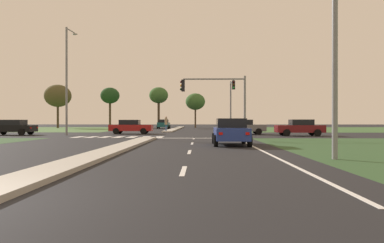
# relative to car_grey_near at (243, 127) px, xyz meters

# --- Properties ---
(ground_plane) EXTENTS (200.00, 200.00, 0.00)m
(ground_plane) POSITION_rel_car_grey_near_xyz_m (-8.42, -1.30, -0.77)
(ground_plane) COLOR black
(grass_verge_far_left) EXTENTS (35.00, 35.00, 0.01)m
(grass_verge_far_left) POSITION_rel_car_grey_near_xyz_m (-33.92, 23.20, -0.77)
(grass_verge_far_left) COLOR #476B38
(grass_verge_far_left) RESTS_ON ground
(grass_verge_far_right) EXTENTS (35.00, 35.00, 0.01)m
(grass_verge_far_right) POSITION_rel_car_grey_near_xyz_m (17.08, 23.20, -0.77)
(grass_verge_far_right) COLOR #385B2D
(grass_verge_far_right) RESTS_ON ground
(median_island_near) EXTENTS (1.20, 22.00, 0.14)m
(median_island_near) POSITION_rel_car_grey_near_xyz_m (-8.42, -20.30, -0.70)
(median_island_near) COLOR #ADA89E
(median_island_near) RESTS_ON ground
(median_island_far) EXTENTS (1.20, 36.00, 0.14)m
(median_island_far) POSITION_rel_car_grey_near_xyz_m (-8.42, 23.70, -0.70)
(median_island_far) COLOR #ADA89E
(median_island_far) RESTS_ON ground
(lane_dash_near) EXTENTS (0.14, 2.00, 0.01)m
(lane_dash_near) POSITION_rel_car_grey_near_xyz_m (-4.92, -27.03, -0.77)
(lane_dash_near) COLOR silver
(lane_dash_near) RESTS_ON ground
(lane_dash_second) EXTENTS (0.14, 2.00, 0.01)m
(lane_dash_second) POSITION_rel_car_grey_near_xyz_m (-4.92, -21.03, -0.77)
(lane_dash_second) COLOR silver
(lane_dash_second) RESTS_ON ground
(lane_dash_third) EXTENTS (0.14, 2.00, 0.01)m
(lane_dash_third) POSITION_rel_car_grey_near_xyz_m (-4.92, -15.03, -0.77)
(lane_dash_third) COLOR silver
(lane_dash_third) RESTS_ON ground
(lane_dash_fourth) EXTENTS (0.14, 2.00, 0.01)m
(lane_dash_fourth) POSITION_rel_car_grey_near_xyz_m (-4.92, -9.03, -0.77)
(lane_dash_fourth) COLOR silver
(lane_dash_fourth) RESTS_ON ground
(edge_line_right) EXTENTS (0.14, 24.00, 0.01)m
(edge_line_right) POSITION_rel_car_grey_near_xyz_m (-1.57, -19.30, -0.77)
(edge_line_right) COLOR silver
(edge_line_right) RESTS_ON ground
(stop_bar_near) EXTENTS (6.40, 0.50, 0.01)m
(stop_bar_near) POSITION_rel_car_grey_near_xyz_m (-4.62, -8.30, -0.77)
(stop_bar_near) COLOR silver
(stop_bar_near) RESTS_ON ground
(crosswalk_bar_near) EXTENTS (0.70, 2.80, 0.01)m
(crosswalk_bar_near) POSITION_rel_car_grey_near_xyz_m (-14.82, -6.50, -0.77)
(crosswalk_bar_near) COLOR silver
(crosswalk_bar_near) RESTS_ON ground
(crosswalk_bar_second) EXTENTS (0.70, 2.80, 0.01)m
(crosswalk_bar_second) POSITION_rel_car_grey_near_xyz_m (-13.67, -6.50, -0.77)
(crosswalk_bar_second) COLOR silver
(crosswalk_bar_second) RESTS_ON ground
(crosswalk_bar_third) EXTENTS (0.70, 2.80, 0.01)m
(crosswalk_bar_third) POSITION_rel_car_grey_near_xyz_m (-12.52, -6.50, -0.77)
(crosswalk_bar_third) COLOR silver
(crosswalk_bar_third) RESTS_ON ground
(crosswalk_bar_fourth) EXTENTS (0.70, 2.80, 0.01)m
(crosswalk_bar_fourth) POSITION_rel_car_grey_near_xyz_m (-11.37, -6.50, -0.77)
(crosswalk_bar_fourth) COLOR silver
(crosswalk_bar_fourth) RESTS_ON ground
(crosswalk_bar_fifth) EXTENTS (0.70, 2.80, 0.01)m
(crosswalk_bar_fifth) POSITION_rel_car_grey_near_xyz_m (-10.22, -6.50, -0.77)
(crosswalk_bar_fifth) COLOR silver
(crosswalk_bar_fifth) RESTS_ON ground
(crosswalk_bar_sixth) EXTENTS (0.70, 2.80, 0.01)m
(crosswalk_bar_sixth) POSITION_rel_car_grey_near_xyz_m (-9.07, -6.50, -0.77)
(crosswalk_bar_sixth) COLOR silver
(crosswalk_bar_sixth) RESTS_ON ground
(crosswalk_bar_seventh) EXTENTS (0.70, 2.80, 0.01)m
(crosswalk_bar_seventh) POSITION_rel_car_grey_near_xyz_m (-7.92, -6.50, -0.77)
(crosswalk_bar_seventh) COLOR silver
(crosswalk_bar_seventh) RESTS_ON ground
(car_grey_near) EXTENTS (4.44, 2.04, 1.51)m
(car_grey_near) POSITION_rel_car_grey_near_xyz_m (0.00, 0.00, 0.00)
(car_grey_near) COLOR slate
(car_grey_near) RESTS_ON ground
(car_black_second) EXTENTS (4.32, 2.05, 1.49)m
(car_black_second) POSITION_rel_car_grey_near_xyz_m (-22.73, -2.24, -0.01)
(car_black_second) COLOR black
(car_black_second) RESTS_ON ground
(car_red_third) EXTENTS (4.50, 1.98, 1.49)m
(car_red_third) POSITION_rel_car_grey_near_xyz_m (-11.76, 1.04, -0.01)
(car_red_third) COLOR #A31919
(car_red_third) RESTS_ON ground
(car_maroon_fourth) EXTENTS (4.36, 1.96, 1.51)m
(car_maroon_fourth) POSITION_rel_car_grey_near_xyz_m (4.79, -3.61, -0.00)
(car_maroon_fourth) COLOR maroon
(car_maroon_fourth) RESTS_ON ground
(car_blue_fifth) EXTENTS (2.04, 4.23, 1.52)m
(car_blue_fifth) POSITION_rel_car_grey_near_xyz_m (-2.68, -16.33, 0.01)
(car_blue_fifth) COLOR navy
(car_blue_fifth) RESTS_ON ground
(car_teal_sixth) EXTENTS (2.08, 4.48, 1.61)m
(car_teal_sixth) POSITION_rel_car_grey_near_xyz_m (-10.74, 25.93, 0.05)
(car_teal_sixth) COLOR #19565B
(car_teal_sixth) RESTS_ON ground
(traffic_signal_far_right) EXTENTS (0.32, 3.92, 6.01)m
(traffic_signal_far_right) POSITION_rel_car_grey_near_xyz_m (-0.82, 3.97, 3.30)
(traffic_signal_far_right) COLOR gray
(traffic_signal_far_right) RESTS_ON ground
(traffic_signal_near_right) EXTENTS (5.33, 0.32, 5.02)m
(traffic_signal_near_right) POSITION_rel_car_grey_near_xyz_m (-2.88, -7.90, 2.75)
(traffic_signal_near_right) COLOR gray
(traffic_signal_near_right) RESTS_ON ground
(street_lamp_near) EXTENTS (0.58, 1.83, 8.77)m
(street_lamp_near) POSITION_rel_car_grey_near_xyz_m (0.39, -23.79, 4.12)
(street_lamp_near) COLOR gray
(street_lamp_near) RESTS_ON ground
(street_lamp_second) EXTENTS (0.56, 2.18, 10.38)m
(street_lamp_second) POSITION_rel_car_grey_near_xyz_m (-17.23, -2.53, 4.97)
(street_lamp_second) COLOR gray
(street_lamp_second) RESTS_ON ground
(pedestrian_at_median) EXTENTS (0.34, 0.34, 1.81)m
(pedestrian_at_median) POSITION_rel_car_grey_near_xyz_m (-8.67, 7.99, 0.47)
(pedestrian_at_median) COLOR #335184
(pedestrian_at_median) RESTS_ON median_island_far
(treeline_near) EXTENTS (5.00, 5.00, 8.27)m
(treeline_near) POSITION_rel_car_grey_near_xyz_m (-31.44, 30.93, 5.34)
(treeline_near) COLOR #423323
(treeline_near) RESTS_ON ground
(treeline_second) EXTENTS (3.85, 3.85, 8.18)m
(treeline_second) POSITION_rel_car_grey_near_xyz_m (-22.78, 36.25, 5.70)
(treeline_second) COLOR #423323
(treeline_second) RESTS_ON ground
(treeline_third) EXTENTS (3.66, 3.66, 7.89)m
(treeline_third) POSITION_rel_car_grey_near_xyz_m (-12.40, 32.65, 5.47)
(treeline_third) COLOR #423323
(treeline_third) RESTS_ON ground
(treeline_fourth) EXTENTS (3.84, 3.84, 6.78)m
(treeline_fourth) POSITION_rel_car_grey_near_xyz_m (-5.29, 33.75, 4.35)
(treeline_fourth) COLOR #423323
(treeline_fourth) RESTS_ON ground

